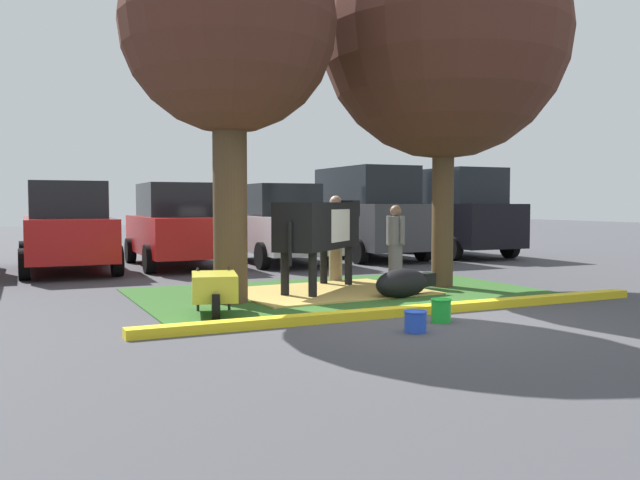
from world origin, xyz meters
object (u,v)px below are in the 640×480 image
at_px(wheelbarrow, 214,288).
at_px(calf_lying, 403,283).
at_px(person_handler, 396,243).
at_px(shade_tree_left, 229,28).
at_px(person_visitor_near, 336,236).
at_px(suv_dark_grey, 365,213).
at_px(bucket_green, 441,310).
at_px(sedan_red, 67,228).
at_px(shade_tree_right, 444,36).
at_px(sedan_silver, 278,225).
at_px(cow_holstein, 321,226).
at_px(suv_black, 451,212).
at_px(hatchback_white, 176,226).
at_px(bucket_blue, 415,321).

bearing_deg(wheelbarrow, calf_lying, 5.91).
bearing_deg(person_handler, shade_tree_left, -167.45).
bearing_deg(wheelbarrow, person_visitor_near, 40.01).
xyz_separation_m(person_visitor_near, suv_dark_grey, (3.28, 4.64, 0.36)).
bearing_deg(bucket_green, calf_lying, 69.97).
xyz_separation_m(calf_lying, sedan_red, (-4.56, 6.81, 0.75)).
relative_size(shade_tree_left, shade_tree_right, 0.87).
bearing_deg(shade_tree_left, sedan_silver, 62.12).
bearing_deg(calf_lying, cow_holstein, 123.13).
bearing_deg(calf_lying, sedan_silver, 85.73).
height_order(suv_dark_grey, suv_black, same).
distance_m(cow_holstein, person_visitor_near, 1.38).
xyz_separation_m(bucket_green, suv_dark_grey, (4.02, 9.14, 1.11)).
xyz_separation_m(shade_tree_right, calf_lying, (-1.37, -0.83, -4.31)).
bearing_deg(suv_black, bucket_green, -127.14).
bearing_deg(sedan_red, hatchback_white, 4.26).
height_order(cow_holstein, sedan_red, sedan_red).
relative_size(cow_holstein, bucket_green, 8.26).
relative_size(suv_dark_grey, suv_black, 1.00).
relative_size(hatchback_white, sedan_silver, 1.00).
xyz_separation_m(shade_tree_right, suv_black, (4.65, 6.03, -3.28)).
distance_m(shade_tree_right, person_handler, 3.84).
bearing_deg(person_handler, sedan_red, 134.19).
distance_m(bucket_blue, bucket_green, 0.80).
xyz_separation_m(person_visitor_near, bucket_green, (-0.74, -4.50, -0.75)).
bearing_deg(cow_holstein, suv_black, 38.86).
height_order(cow_holstein, bucket_green, cow_holstein).
distance_m(bucket_blue, suv_black, 12.06).
bearing_deg(bucket_blue, shade_tree_left, 112.29).
bearing_deg(hatchback_white, suv_black, -0.93).
height_order(shade_tree_left, bucket_blue, shade_tree_left).
height_order(cow_holstein, calf_lying, cow_holstein).
distance_m(sedan_red, sedan_silver, 5.07).
distance_m(sedan_silver, suv_dark_grey, 2.78).
height_order(cow_holstein, bucket_blue, cow_holstein).
height_order(bucket_green, sedan_silver, sedan_silver).
relative_size(person_visitor_near, sedan_silver, 0.38).
bearing_deg(sedan_silver, shade_tree_right, -81.60).
xyz_separation_m(cow_holstein, suv_black, (6.88, 5.55, 0.13)).
bearing_deg(person_handler, sedan_silver, 92.22).
height_order(person_handler, sedan_red, sedan_red).
xyz_separation_m(shade_tree_left, person_visitor_near, (2.71, 1.78, -3.27)).
bearing_deg(suv_dark_grey, wheelbarrow, -131.53).
bearing_deg(sedan_red, calf_lying, -56.15).
height_order(person_handler, bucket_blue, person_handler).
relative_size(shade_tree_right, wheelbarrow, 4.19).
relative_size(shade_tree_left, sedan_silver, 1.32).
xyz_separation_m(person_handler, sedan_red, (-5.28, 5.43, 0.18)).
bearing_deg(calf_lying, suv_black, 48.71).
height_order(person_visitor_near, wheelbarrow, person_visitor_near).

